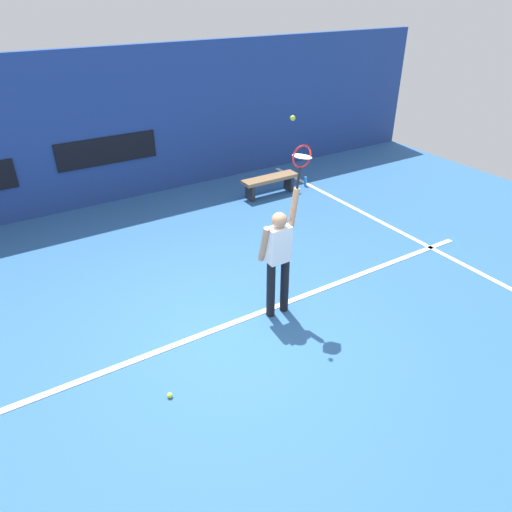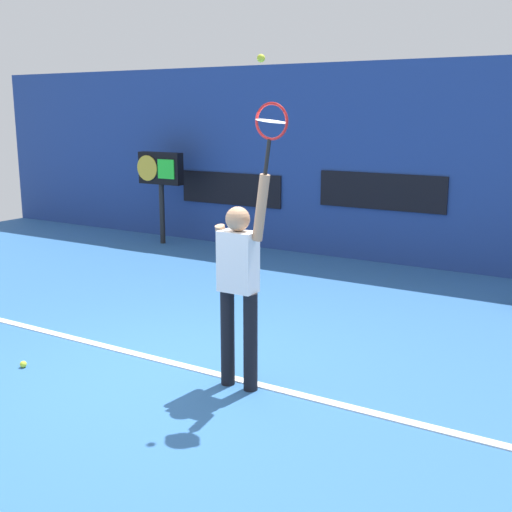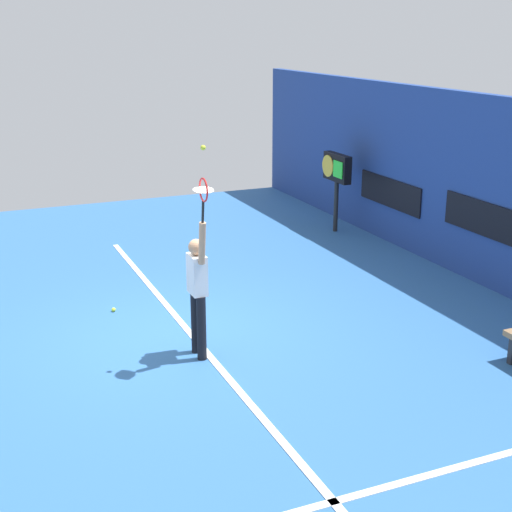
{
  "view_description": "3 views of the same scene",
  "coord_description": "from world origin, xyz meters",
  "px_view_note": "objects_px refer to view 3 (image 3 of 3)",
  "views": [
    {
      "loc": [
        -2.63,
        -4.7,
        4.44
      ],
      "look_at": [
        0.53,
        0.36,
        0.97
      ],
      "focal_mm": 33.33,
      "sensor_mm": 36.0,
      "label": 1
    },
    {
      "loc": [
        3.91,
        -4.65,
        2.51
      ],
      "look_at": [
        0.55,
        0.82,
        1.09
      ],
      "focal_mm": 46.19,
      "sensor_mm": 36.0,
      "label": 2
    },
    {
      "loc": [
        9.63,
        -2.78,
        4.38
      ],
      "look_at": [
        1.06,
        0.88,
        1.44
      ],
      "focal_mm": 51.1,
      "sensor_mm": 36.0,
      "label": 3
    }
  ],
  "objects_px": {
    "tennis_racket": "(203,192)",
    "scoreboard_clock": "(337,171)",
    "tennis_player": "(198,287)",
    "tennis_ball": "(203,148)",
    "spare_ball": "(114,310)"
  },
  "relations": [
    {
      "from": "tennis_ball",
      "to": "scoreboard_clock",
      "type": "xyz_separation_m",
      "value": [
        -5.15,
        4.86,
        -1.57
      ]
    },
    {
      "from": "tennis_ball",
      "to": "scoreboard_clock",
      "type": "height_order",
      "value": "tennis_ball"
    },
    {
      "from": "tennis_racket",
      "to": "spare_ball",
      "type": "relative_size",
      "value": 9.12
    },
    {
      "from": "tennis_player",
      "to": "tennis_racket",
      "type": "xyz_separation_m",
      "value": [
        0.33,
        -0.0,
        1.38
      ]
    },
    {
      "from": "tennis_player",
      "to": "tennis_ball",
      "type": "bearing_deg",
      "value": 14.27
    },
    {
      "from": "tennis_ball",
      "to": "tennis_player",
      "type": "bearing_deg",
      "value": -165.73
    },
    {
      "from": "tennis_player",
      "to": "tennis_racket",
      "type": "distance_m",
      "value": 1.42
    },
    {
      "from": "scoreboard_clock",
      "to": "spare_ball",
      "type": "bearing_deg",
      "value": -63.14
    },
    {
      "from": "tennis_player",
      "to": "tennis_ball",
      "type": "distance_m",
      "value": 1.93
    },
    {
      "from": "scoreboard_clock",
      "to": "spare_ball",
      "type": "relative_size",
      "value": 25.64
    },
    {
      "from": "tennis_racket",
      "to": "scoreboard_clock",
      "type": "bearing_deg",
      "value": 137.11
    },
    {
      "from": "tennis_racket",
      "to": "scoreboard_clock",
      "type": "height_order",
      "value": "tennis_racket"
    },
    {
      "from": "tennis_ball",
      "to": "spare_ball",
      "type": "xyz_separation_m",
      "value": [
        -2.29,
        -0.79,
        -2.9
      ]
    },
    {
      "from": "tennis_racket",
      "to": "scoreboard_clock",
      "type": "distance_m",
      "value": 7.29
    },
    {
      "from": "scoreboard_clock",
      "to": "spare_ball",
      "type": "distance_m",
      "value": 6.47
    }
  ]
}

